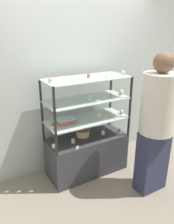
# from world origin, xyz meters

# --- Properties ---
(ground_plane) EXTENTS (20.00, 20.00, 0.00)m
(ground_plane) POSITION_xyz_m (0.00, 0.00, 0.00)
(ground_plane) COLOR gray
(back_wall) EXTENTS (8.00, 0.05, 2.60)m
(back_wall) POSITION_xyz_m (0.00, 0.39, 1.30)
(back_wall) COLOR #A8B2AD
(back_wall) RESTS_ON ground_plane
(display_base) EXTENTS (1.14, 0.49, 0.56)m
(display_base) POSITION_xyz_m (0.00, 0.00, 0.28)
(display_base) COLOR #333338
(display_base) RESTS_ON ground_plane
(display_riser_lower) EXTENTS (1.14, 0.49, 0.29)m
(display_riser_lower) POSITION_xyz_m (0.00, 0.00, 0.83)
(display_riser_lower) COLOR black
(display_riser_lower) RESTS_ON display_base
(display_riser_middle) EXTENTS (1.14, 0.49, 0.29)m
(display_riser_middle) POSITION_xyz_m (0.00, 0.00, 1.11)
(display_riser_middle) COLOR black
(display_riser_middle) RESTS_ON display_riser_lower
(display_riser_upper) EXTENTS (1.14, 0.49, 0.29)m
(display_riser_upper) POSITION_xyz_m (0.00, 0.00, 1.40)
(display_riser_upper) COLOR black
(display_riser_upper) RESTS_ON display_riser_middle
(layer_cake_centerpiece) EXTENTS (0.20, 0.20, 0.10)m
(layer_cake_centerpiece) POSITION_xyz_m (-0.03, 0.07, 0.61)
(layer_cake_centerpiece) COLOR #DBBC84
(layer_cake_centerpiece) RESTS_ON display_base
(sheet_cake_frosted) EXTENTS (0.24, 0.15, 0.06)m
(sheet_cake_frosted) POSITION_xyz_m (-0.32, 0.01, 0.88)
(sheet_cake_frosted) COLOR #C66660
(sheet_cake_frosted) RESTS_ON display_riser_lower
(cupcake_0) EXTENTS (0.05, 0.05, 0.07)m
(cupcake_0) POSITION_xyz_m (-0.52, -0.05, 0.59)
(cupcake_0) COLOR #CCB28C
(cupcake_0) RESTS_ON display_base
(cupcake_1) EXTENTS (0.05, 0.05, 0.07)m
(cupcake_1) POSITION_xyz_m (-0.25, -0.05, 0.59)
(cupcake_1) COLOR white
(cupcake_1) RESTS_ON display_base
(cupcake_2) EXTENTS (0.05, 0.05, 0.07)m
(cupcake_2) POSITION_xyz_m (0.25, -0.04, 0.59)
(cupcake_2) COLOR beige
(cupcake_2) RESTS_ON display_base
(cupcake_3) EXTENTS (0.05, 0.05, 0.07)m
(cupcake_3) POSITION_xyz_m (0.51, -0.09, 0.59)
(cupcake_3) COLOR beige
(cupcake_3) RESTS_ON display_base
(price_tag_0) EXTENTS (0.04, 0.00, 0.04)m
(price_tag_0) POSITION_xyz_m (-0.27, -0.22, 0.58)
(price_tag_0) COLOR white
(price_tag_0) RESTS_ON display_base
(cupcake_4) EXTENTS (0.05, 0.05, 0.07)m
(cupcake_4) POSITION_xyz_m (-0.52, -0.04, 0.88)
(cupcake_4) COLOR beige
(cupcake_4) RESTS_ON display_riser_lower
(cupcake_5) EXTENTS (0.05, 0.05, 0.07)m
(cupcake_5) POSITION_xyz_m (0.16, -0.05, 0.88)
(cupcake_5) COLOR beige
(cupcake_5) RESTS_ON display_riser_lower
(cupcake_6) EXTENTS (0.05, 0.05, 0.07)m
(cupcake_6) POSITION_xyz_m (0.53, -0.09, 0.88)
(cupcake_6) COLOR #CCB28C
(cupcake_6) RESTS_ON display_riser_lower
(price_tag_1) EXTENTS (0.04, 0.00, 0.04)m
(price_tag_1) POSITION_xyz_m (0.32, -0.22, 0.87)
(price_tag_1) COLOR white
(price_tag_1) RESTS_ON display_riser_lower
(cupcake_7) EXTENTS (0.06, 0.06, 0.08)m
(cupcake_7) POSITION_xyz_m (-0.51, -0.10, 1.17)
(cupcake_7) COLOR #CCB28C
(cupcake_7) RESTS_ON display_riser_middle
(cupcake_8) EXTENTS (0.06, 0.06, 0.08)m
(cupcake_8) POSITION_xyz_m (-0.00, -0.07, 1.17)
(cupcake_8) COLOR white
(cupcake_8) RESTS_ON display_riser_middle
(cupcake_9) EXTENTS (0.06, 0.06, 0.08)m
(cupcake_9) POSITION_xyz_m (0.52, -0.07, 1.17)
(cupcake_9) COLOR beige
(cupcake_9) RESTS_ON display_riser_middle
(price_tag_2) EXTENTS (0.04, 0.00, 0.04)m
(price_tag_2) POSITION_xyz_m (0.03, -0.22, 1.15)
(price_tag_2) COLOR white
(price_tag_2) RESTS_ON display_riser_middle
(cupcake_10) EXTENTS (0.05, 0.05, 0.06)m
(cupcake_10) POSITION_xyz_m (-0.52, -0.05, 1.45)
(cupcake_10) COLOR beige
(cupcake_10) RESTS_ON display_riser_upper
(cupcake_11) EXTENTS (0.05, 0.05, 0.06)m
(cupcake_11) POSITION_xyz_m (0.00, -0.04, 1.45)
(cupcake_11) COLOR #CCB28C
(cupcake_11) RESTS_ON display_riser_upper
(cupcake_12) EXTENTS (0.05, 0.05, 0.06)m
(cupcake_12) POSITION_xyz_m (0.52, -0.08, 1.45)
(cupcake_12) COLOR #CCB28C
(cupcake_12) RESTS_ON display_riser_upper
(price_tag_3) EXTENTS (0.04, 0.00, 0.04)m
(price_tag_3) POSITION_xyz_m (0.14, -0.22, 1.44)
(price_tag_3) COLOR white
(price_tag_3) RESTS_ON display_riser_upper
(customer_figure) EXTENTS (0.42, 0.42, 1.78)m
(customer_figure) POSITION_xyz_m (0.54, -0.74, 0.95)
(customer_figure) COLOR #282D47
(customer_figure) RESTS_ON ground_plane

